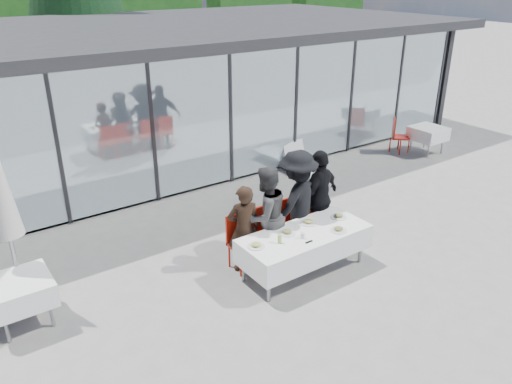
# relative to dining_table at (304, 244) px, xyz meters

# --- Properties ---
(ground) EXTENTS (90.00, 90.00, 0.00)m
(ground) POSITION_rel_dining_table_xyz_m (0.07, 0.01, -0.54)
(ground) COLOR gray
(ground) RESTS_ON ground
(pavilion) EXTENTS (14.80, 8.80, 3.44)m
(pavilion) POSITION_rel_dining_table_xyz_m (2.07, 8.17, 1.61)
(pavilion) COLOR gray
(pavilion) RESTS_ON ground
(dining_table) EXTENTS (2.26, 0.96, 0.75)m
(dining_table) POSITION_rel_dining_table_xyz_m (0.00, 0.00, 0.00)
(dining_table) COLOR white
(dining_table) RESTS_ON ground
(diner_a) EXTENTS (0.71, 0.71, 1.56)m
(diner_a) POSITION_rel_dining_table_xyz_m (-0.79, 0.65, 0.24)
(diner_a) COLOR black
(diner_a) RESTS_ON ground
(diner_chair_a) EXTENTS (0.44, 0.44, 0.97)m
(diner_chair_a) POSITION_rel_dining_table_xyz_m (-0.79, 0.75, -0.00)
(diner_chair_a) COLOR red
(diner_chair_a) RESTS_ON ground
(diner_b) EXTENTS (0.95, 0.95, 1.79)m
(diner_b) POSITION_rel_dining_table_xyz_m (-0.34, 0.65, 0.36)
(diner_b) COLOR #444444
(diner_b) RESTS_ON ground
(diner_chair_b) EXTENTS (0.44, 0.44, 0.97)m
(diner_chair_b) POSITION_rel_dining_table_xyz_m (-0.34, 0.75, -0.00)
(diner_chair_b) COLOR red
(diner_chair_b) RESTS_ON ground
(diner_c) EXTENTS (1.52, 1.52, 1.93)m
(diner_c) POSITION_rel_dining_table_xyz_m (0.35, 0.65, 0.43)
(diner_c) COLOR black
(diner_c) RESTS_ON ground
(diner_chair_c) EXTENTS (0.44, 0.44, 0.97)m
(diner_chair_c) POSITION_rel_dining_table_xyz_m (0.35, 0.75, -0.00)
(diner_chair_c) COLOR red
(diner_chair_c) RESTS_ON ground
(diner_d) EXTENTS (1.34, 1.34, 1.84)m
(diner_d) POSITION_rel_dining_table_xyz_m (0.88, 0.65, 0.38)
(diner_d) COLOR black
(diner_d) RESTS_ON ground
(diner_chair_d) EXTENTS (0.44, 0.44, 0.97)m
(diner_chair_d) POSITION_rel_dining_table_xyz_m (0.88, 0.75, -0.00)
(diner_chair_d) COLOR red
(diner_chair_d) RESTS_ON ground
(plate_a) EXTENTS (0.28, 0.28, 0.07)m
(plate_a) POSITION_rel_dining_table_xyz_m (-0.94, 0.09, 0.24)
(plate_a) COLOR silver
(plate_a) RESTS_ON dining_table
(plate_b) EXTENTS (0.28, 0.28, 0.07)m
(plate_b) POSITION_rel_dining_table_xyz_m (-0.26, 0.14, 0.24)
(plate_b) COLOR silver
(plate_b) RESTS_ON dining_table
(plate_c) EXTENTS (0.28, 0.28, 0.07)m
(plate_c) POSITION_rel_dining_table_xyz_m (0.26, 0.22, 0.24)
(plate_c) COLOR silver
(plate_c) RESTS_ON dining_table
(plate_d) EXTENTS (0.28, 0.28, 0.07)m
(plate_d) POSITION_rel_dining_table_xyz_m (0.85, 0.09, 0.24)
(plate_d) COLOR silver
(plate_d) RESTS_ON dining_table
(plate_extra) EXTENTS (0.28, 0.28, 0.07)m
(plate_extra) POSITION_rel_dining_table_xyz_m (0.50, -0.27, 0.24)
(plate_extra) COLOR silver
(plate_extra) RESTS_ON dining_table
(juice_bottle) EXTENTS (0.06, 0.06, 0.15)m
(juice_bottle) POSITION_rel_dining_table_xyz_m (-0.56, -0.03, 0.29)
(juice_bottle) COLOR #93C552
(juice_bottle) RESTS_ON dining_table
(drinking_glasses) EXTENTS (0.07, 0.07, 0.10)m
(drinking_glasses) POSITION_rel_dining_table_xyz_m (-0.16, -0.12, 0.26)
(drinking_glasses) COLOR silver
(drinking_glasses) RESTS_ON dining_table
(folded_eyeglasses) EXTENTS (0.14, 0.03, 0.01)m
(folded_eyeglasses) POSITION_rel_dining_table_xyz_m (-0.16, -0.29, 0.22)
(folded_eyeglasses) COLOR black
(folded_eyeglasses) RESTS_ON dining_table
(spare_table_left) EXTENTS (0.86, 0.86, 0.74)m
(spare_table_left) POSITION_rel_dining_table_xyz_m (-4.22, 1.26, 0.02)
(spare_table_left) COLOR white
(spare_table_left) RESTS_ON ground
(spare_table_right) EXTENTS (0.86, 0.86, 0.74)m
(spare_table_right) POSITION_rel_dining_table_xyz_m (6.80, 2.72, 0.02)
(spare_table_right) COLOR white
(spare_table_right) RESTS_ON ground
(spare_chair_a) EXTENTS (0.62, 0.62, 0.97)m
(spare_chair_a) POSITION_rel_dining_table_xyz_m (6.11, 3.22, -0.00)
(spare_chair_a) COLOR red
(spare_chair_a) RESTS_ON ground
(spare_chair_b) EXTENTS (0.58, 0.58, 0.97)m
(spare_chair_b) POSITION_rel_dining_table_xyz_m (3.63, 4.29, -0.00)
(spare_chair_b) COLOR red
(spare_chair_b) RESTS_ON ground
(lounger) EXTENTS (0.74, 1.39, 0.72)m
(lounger) POSITION_rel_dining_table_xyz_m (2.92, 3.57, -0.28)
(lounger) COLOR white
(lounger) RESTS_ON ground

